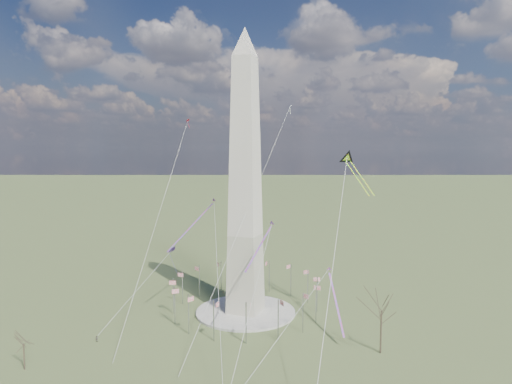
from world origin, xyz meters
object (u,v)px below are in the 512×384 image
(tree_near, at_px, (382,307))
(kite_delta_black, at_px, (349,161))
(person_west, at_px, (97,339))
(washington_monument, at_px, (245,181))

(tree_near, bearing_deg, kite_delta_black, 117.96)
(person_west, bearing_deg, washington_monument, -126.50)
(tree_near, relative_size, person_west, 10.57)
(kite_delta_black, bearing_deg, person_west, -2.90)
(kite_delta_black, bearing_deg, washington_monument, -20.43)
(person_west, bearing_deg, kite_delta_black, -138.68)
(washington_monument, height_order, person_west, washington_monument)
(washington_monument, xyz_separation_m, kite_delta_black, (34.09, 12.10, 7.19))
(tree_near, height_order, kite_delta_black, kite_delta_black)
(washington_monument, bearing_deg, person_west, -130.73)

